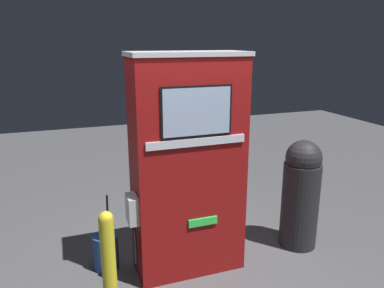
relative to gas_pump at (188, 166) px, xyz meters
name	(u,v)px	position (x,y,z in m)	size (l,w,h in m)	color
ground_plane	(196,278)	(0.00, -0.23, -1.06)	(14.00, 14.00, 0.00)	#4C4C4F
gas_pump	(188,166)	(0.00, 0.00, 0.00)	(1.13, 0.49, 2.11)	maroon
safety_bollard	(109,263)	(-0.83, -0.46, -0.56)	(0.12, 0.12, 0.94)	yellow
trash_bin	(301,193)	(1.28, -0.02, -0.44)	(0.40, 0.40, 1.20)	#232326
squeegee_bucket	(106,252)	(-0.77, 0.23, -0.87)	(0.24, 0.24, 0.80)	#1E478C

